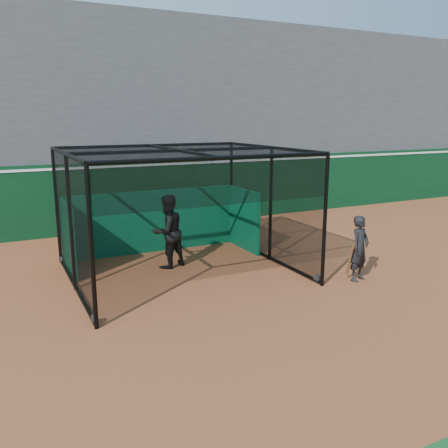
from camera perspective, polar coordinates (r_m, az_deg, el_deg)
name	(u,v)px	position (r m, az deg, el deg)	size (l,w,h in m)	color
ground	(244,306)	(10.55, 2.40, -9.88)	(120.00, 120.00, 0.00)	brown
outfield_wall	(134,194)	(17.88, -10.78, 3.59)	(50.00, 0.50, 2.50)	#093218
grandstand	(106,107)	(21.33, -13.98, 13.48)	(50.00, 7.85, 8.95)	#4C4C4F
batting_cage	(180,214)	(12.34, -5.29, 1.26)	(5.58, 4.98, 3.23)	black
batter	(168,231)	(13.02, -6.79, -0.90)	(0.98, 0.76, 2.01)	black
on_deck_player	(360,248)	(12.39, 16.00, -2.85)	(0.70, 0.57, 1.67)	black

